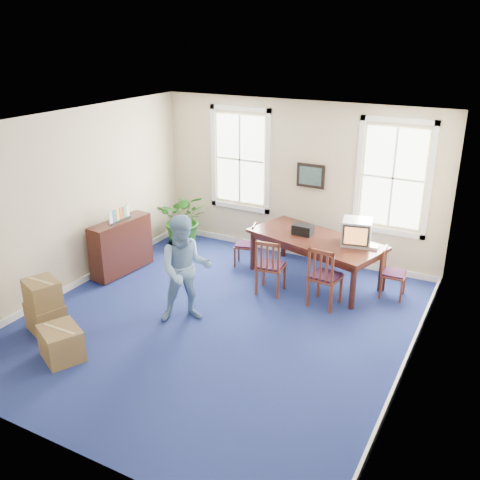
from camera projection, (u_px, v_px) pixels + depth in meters
The scene contains 25 objects.
floor at pixel (217, 322), 8.72m from camera, with size 6.50×6.50×0.00m, color navy.
ceiling at pixel (214, 124), 7.55m from camera, with size 6.50×6.50×0.00m, color white.
wall_back at pixel (297, 181), 10.80m from camera, with size 6.50×6.50×0.00m, color #C8B48F.
wall_front at pixel (54, 328), 5.47m from camera, with size 6.50×6.50×0.00m, color #C8B48F.
wall_left at pixel (70, 202), 9.45m from camera, with size 6.50×6.50×0.00m, color #C8B48F.
wall_right at pixel (418, 269), 6.82m from camera, with size 6.50×6.50×0.00m, color #C8B48F.
baseboard_back at pixel (294, 251), 11.34m from camera, with size 6.00×0.04×0.12m, color white.
baseboard_left at pixel (81, 281), 10.00m from camera, with size 0.04×6.50×0.12m, color white.
baseboard_right at pixel (402, 370), 7.40m from camera, with size 0.04×6.50×0.12m, color white.
window_left at pixel (240, 159), 11.24m from camera, with size 1.40×0.12×2.20m, color white, non-canonical shape.
window_right at pixel (393, 178), 9.84m from camera, with size 1.40×0.12×2.20m, color white, non-canonical shape.
wall_picture at pixel (311, 176), 10.57m from camera, with size 0.58×0.06×0.48m, color black, non-canonical shape.
conference_table at pixel (315, 259), 10.05m from camera, with size 2.50×1.14×0.85m, color #3C1911, non-canonical shape.
crt_tv at pixel (357, 232), 9.53m from camera, with size 0.50×0.55×0.46m, color #B7B7BC, non-canonical shape.
game_console at pixel (374, 247), 9.41m from camera, with size 0.16×0.20×0.05m, color white.
equipment_bag at pixel (303, 230), 10.03m from camera, with size 0.37×0.24×0.19m, color black.
chair_near_left at pixel (271, 265), 9.54m from camera, with size 0.47×0.47×1.05m, color brown, non-canonical shape.
chair_near_right at pixel (325, 276), 9.08m from camera, with size 0.49×0.49×1.10m, color brown, non-canonical shape.
chair_end_left at pixel (245, 244), 10.69m from camera, with size 0.39×0.39×0.88m, color brown, non-canonical shape.
chair_end_right at pixel (394, 273), 9.39m from camera, with size 0.41×0.41×0.91m, color brown, non-canonical shape.
man at pixel (186, 269), 8.49m from camera, with size 0.88×0.68×1.79m, color #719AC5.
credenza at pixel (121, 247), 10.34m from camera, with size 0.38×1.33×1.04m, color #3C1911.
brochure_rack at pixel (119, 215), 10.09m from camera, with size 0.11×0.60×0.26m, color #99999E, non-canonical shape.
potted_plant at pixel (184, 219), 11.62m from camera, with size 1.11×0.96×1.23m, color #195113.
cardboard_boxes at pixel (60, 305), 8.33m from camera, with size 1.58×1.58×0.90m, color olive, non-canonical shape.
Camera 1 is at (3.92, -6.55, 4.45)m, focal length 40.00 mm.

